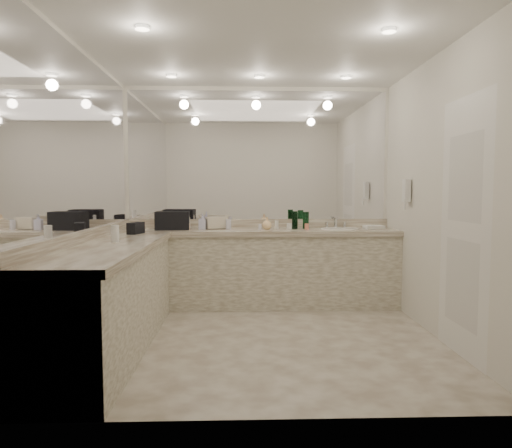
{
  "coord_description": "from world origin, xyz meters",
  "views": [
    {
      "loc": [
        -0.19,
        -4.09,
        1.35
      ],
      "look_at": [
        -0.05,
        0.4,
        1.02
      ],
      "focal_mm": 32.0,
      "sensor_mm": 36.0,
      "label": 1
    }
  ],
  "objects_px": {
    "sink": "(339,229)",
    "soap_bottle_b": "(202,222)",
    "black_toiletry_bag": "(173,220)",
    "hand_towel": "(374,227)",
    "soap_bottle_c": "(267,223)",
    "soap_bottle_a": "(187,221)",
    "wall_phone": "(406,191)",
    "cream_cosmetic_case": "(216,223)"
  },
  "relations": [
    {
      "from": "sink",
      "to": "soap_bottle_b",
      "type": "relative_size",
      "value": 2.43
    },
    {
      "from": "sink",
      "to": "soap_bottle_b",
      "type": "distance_m",
      "value": 1.6
    },
    {
      "from": "black_toiletry_bag",
      "to": "hand_towel",
      "type": "bearing_deg",
      "value": 1.17
    },
    {
      "from": "sink",
      "to": "soap_bottle_b",
      "type": "height_order",
      "value": "soap_bottle_b"
    },
    {
      "from": "hand_towel",
      "to": "soap_bottle_c",
      "type": "bearing_deg",
      "value": -176.55
    },
    {
      "from": "hand_towel",
      "to": "soap_bottle_c",
      "type": "distance_m",
      "value": 1.28
    },
    {
      "from": "black_toiletry_bag",
      "to": "soap_bottle_b",
      "type": "relative_size",
      "value": 2.12
    },
    {
      "from": "sink",
      "to": "hand_towel",
      "type": "relative_size",
      "value": 1.98
    },
    {
      "from": "hand_towel",
      "to": "soap_bottle_a",
      "type": "relative_size",
      "value": 1.11
    },
    {
      "from": "black_toiletry_bag",
      "to": "soap_bottle_a",
      "type": "height_order",
      "value": "black_toiletry_bag"
    },
    {
      "from": "black_toiletry_bag",
      "to": "soap_bottle_c",
      "type": "relative_size",
      "value": 2.64
    },
    {
      "from": "wall_phone",
      "to": "soap_bottle_c",
      "type": "relative_size",
      "value": 1.65
    },
    {
      "from": "hand_towel",
      "to": "soap_bottle_a",
      "type": "bearing_deg",
      "value": 179.74
    },
    {
      "from": "hand_towel",
      "to": "wall_phone",
      "type": "bearing_deg",
      "value": -70.85
    },
    {
      "from": "wall_phone",
      "to": "soap_bottle_c",
      "type": "distance_m",
      "value": 1.57
    },
    {
      "from": "hand_towel",
      "to": "soap_bottle_b",
      "type": "height_order",
      "value": "soap_bottle_b"
    },
    {
      "from": "wall_phone",
      "to": "soap_bottle_b",
      "type": "bearing_deg",
      "value": 167.44
    },
    {
      "from": "sink",
      "to": "soap_bottle_c",
      "type": "height_order",
      "value": "soap_bottle_c"
    },
    {
      "from": "cream_cosmetic_case",
      "to": "soap_bottle_c",
      "type": "relative_size",
      "value": 1.59
    },
    {
      "from": "sink",
      "to": "soap_bottle_c",
      "type": "xyz_separation_m",
      "value": [
        -0.85,
        -0.04,
        0.08
      ]
    },
    {
      "from": "sink",
      "to": "soap_bottle_a",
      "type": "distance_m",
      "value": 1.79
    },
    {
      "from": "cream_cosmetic_case",
      "to": "hand_towel",
      "type": "bearing_deg",
      "value": -18.15
    },
    {
      "from": "black_toiletry_bag",
      "to": "cream_cosmetic_case",
      "type": "relative_size",
      "value": 1.66
    },
    {
      "from": "black_toiletry_bag",
      "to": "soap_bottle_a",
      "type": "relative_size",
      "value": 1.92
    },
    {
      "from": "black_toiletry_bag",
      "to": "hand_towel",
      "type": "xyz_separation_m",
      "value": [
        2.36,
        0.05,
        -0.09
      ]
    },
    {
      "from": "wall_phone",
      "to": "sink",
      "type": "bearing_deg",
      "value": 140.43
    },
    {
      "from": "soap_bottle_b",
      "to": "soap_bottle_c",
      "type": "xyz_separation_m",
      "value": [
        0.75,
        -0.03,
        -0.02
      ]
    },
    {
      "from": "hand_towel",
      "to": "soap_bottle_b",
      "type": "relative_size",
      "value": 1.23
    },
    {
      "from": "hand_towel",
      "to": "soap_bottle_c",
      "type": "height_order",
      "value": "soap_bottle_c"
    },
    {
      "from": "sink",
      "to": "cream_cosmetic_case",
      "type": "xyz_separation_m",
      "value": [
        -1.45,
        0.07,
        0.07
      ]
    },
    {
      "from": "cream_cosmetic_case",
      "to": "soap_bottle_b",
      "type": "height_order",
      "value": "soap_bottle_b"
    },
    {
      "from": "sink",
      "to": "wall_phone",
      "type": "height_order",
      "value": "wall_phone"
    },
    {
      "from": "wall_phone",
      "to": "hand_towel",
      "type": "height_order",
      "value": "wall_phone"
    },
    {
      "from": "black_toiletry_bag",
      "to": "cream_cosmetic_case",
      "type": "distance_m",
      "value": 0.51
    },
    {
      "from": "hand_towel",
      "to": "soap_bottle_b",
      "type": "bearing_deg",
      "value": -178.75
    },
    {
      "from": "sink",
      "to": "black_toiletry_bag",
      "type": "distance_m",
      "value": 1.95
    },
    {
      "from": "soap_bottle_a",
      "to": "soap_bottle_c",
      "type": "relative_size",
      "value": 1.38
    },
    {
      "from": "black_toiletry_bag",
      "to": "soap_bottle_c",
      "type": "distance_m",
      "value": 1.09
    },
    {
      "from": "wall_phone",
      "to": "black_toiletry_bag",
      "type": "height_order",
      "value": "wall_phone"
    },
    {
      "from": "soap_bottle_b",
      "to": "black_toiletry_bag",
      "type": "bearing_deg",
      "value": -179.3
    },
    {
      "from": "cream_cosmetic_case",
      "to": "sink",
      "type": "bearing_deg",
      "value": -19.84
    },
    {
      "from": "sink",
      "to": "soap_bottle_c",
      "type": "bearing_deg",
      "value": -177.23
    }
  ]
}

